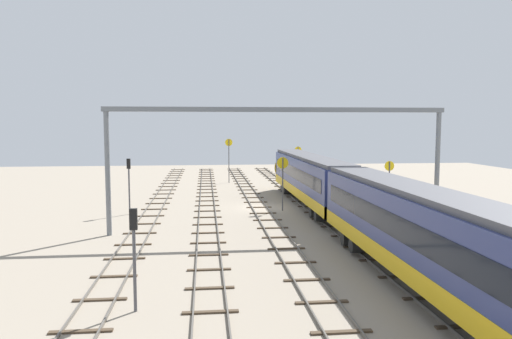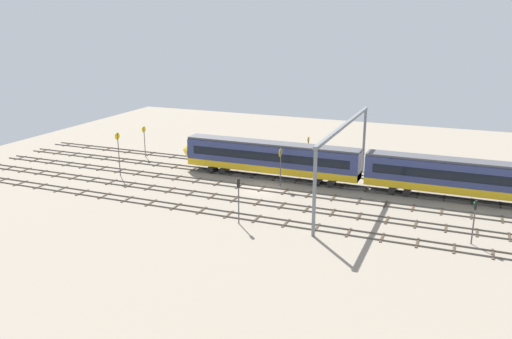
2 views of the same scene
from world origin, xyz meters
The scene contains 15 objects.
ground_plane centered at (0.00, 0.00, 0.00)m, with size 99.72×99.72×0.00m, color gray.
track_near_foreground centered at (0.00, -9.91, 0.07)m, with size 83.72×2.40×0.16m.
track_with_train centered at (0.00, -4.95, 0.06)m, with size 83.72×2.40×0.16m.
track_middle centered at (0.00, 0.00, 0.06)m, with size 83.72×2.40×0.16m.
track_second_far centered at (0.00, 4.95, 0.06)m, with size 83.72×2.40×0.16m.
track_far_background centered at (0.00, 9.91, 0.06)m, with size 83.72×2.40×0.16m.
train centered at (-11.18, -4.95, 2.66)m, with size 50.40×3.24×4.80m.
overhead_gantry centered at (-10.29, -0.27, 7.22)m, with size 0.40×25.20×9.21m.
speed_sign_near_foreground centered at (22.96, -8.28, 3.20)m, with size 0.14×0.99×4.82m.
speed_sign_mid_trackside centered at (-2.49, -11.90, 3.00)m, with size 0.14×0.91×4.58m.
speed_sign_far_trackside centered at (-1.78, -1.98, 3.35)m, with size 0.14×1.06×4.97m.
speed_sign_distant_end centered at (20.26, 1.88, 3.93)m, with size 0.14×0.99×6.04m.
signal_light_trackside_approach centered at (-2.10, 11.84, 3.22)m, with size 0.31×0.32×4.96m.
signal_light_trackside_departure centered at (-24.89, 8.12, 2.91)m, with size 0.31×0.32×4.43m.
relay_cabinet centered at (-6.81, -12.99, 0.72)m, with size 1.25×0.73×1.44m.
Camera 2 is at (-23.42, 59.04, 20.85)m, focal length 36.92 mm.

